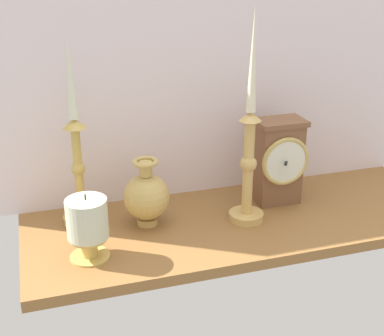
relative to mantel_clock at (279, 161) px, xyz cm
name	(u,v)px	position (x,y,z in cm)	size (l,w,h in cm)	color
ground_plane	(244,222)	(-10.89, -5.91, -11.88)	(100.00, 36.00, 2.40)	olive
back_wall	(220,63)	(-10.89, 12.59, 21.82)	(120.00, 2.00, 65.00)	white
mantel_clock	(279,161)	(0.00, 0.00, 0.00)	(11.89, 10.08, 20.81)	brown
candlestick_tall_left	(78,162)	(-46.87, 2.92, 4.06)	(8.56, 8.56, 42.53)	tan
candlestick_tall_center	(247,153)	(-11.29, -6.90, 5.85)	(7.95, 7.95, 47.54)	tan
brass_vase_bulbous	(147,196)	(-32.97, -2.17, -3.72)	(10.31, 10.31, 15.60)	tan
pillar_candle_front	(88,224)	(-47.20, -12.43, -3.23)	(8.21, 8.21, 13.98)	tan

